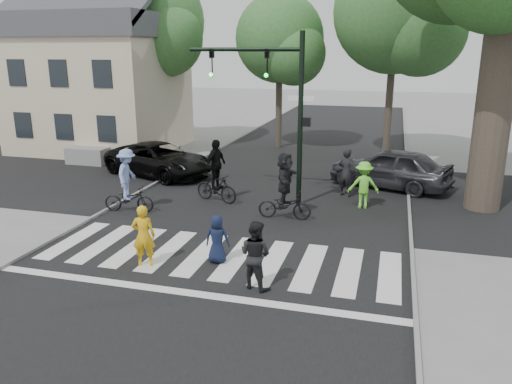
# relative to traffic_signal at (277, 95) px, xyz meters

# --- Properties ---
(ground) EXTENTS (120.00, 120.00, 0.00)m
(ground) POSITION_rel_traffic_signal_xyz_m (-0.35, -6.20, -3.90)
(ground) COLOR gray
(ground) RESTS_ON ground
(road_stem) EXTENTS (10.00, 70.00, 0.01)m
(road_stem) POSITION_rel_traffic_signal_xyz_m (-0.35, -1.20, -3.90)
(road_stem) COLOR black
(road_stem) RESTS_ON ground
(road_cross) EXTENTS (70.00, 10.00, 0.01)m
(road_cross) POSITION_rel_traffic_signal_xyz_m (-0.35, 1.80, -3.89)
(road_cross) COLOR black
(road_cross) RESTS_ON ground
(curb_left) EXTENTS (0.10, 70.00, 0.10)m
(curb_left) POSITION_rel_traffic_signal_xyz_m (-5.40, -1.20, -3.85)
(curb_left) COLOR gray
(curb_left) RESTS_ON ground
(curb_right) EXTENTS (0.10, 70.00, 0.10)m
(curb_right) POSITION_rel_traffic_signal_xyz_m (4.70, -1.20, -3.85)
(curb_right) COLOR gray
(curb_right) RESTS_ON ground
(crosswalk) EXTENTS (10.00, 3.85, 0.01)m
(crosswalk) POSITION_rel_traffic_signal_xyz_m (-0.35, -5.54, -3.89)
(crosswalk) COLOR silver
(crosswalk) RESTS_ON ground
(traffic_signal) EXTENTS (4.45, 0.29, 6.00)m
(traffic_signal) POSITION_rel_traffic_signal_xyz_m (0.00, 0.00, 0.00)
(traffic_signal) COLOR black
(traffic_signal) RESTS_ON ground
(bg_tree_0) EXTENTS (5.46, 5.20, 8.97)m
(bg_tree_0) POSITION_rel_traffic_signal_xyz_m (-14.09, 9.80, 2.24)
(bg_tree_0) COLOR brown
(bg_tree_0) RESTS_ON ground
(bg_tree_1) EXTENTS (6.09, 5.80, 9.80)m
(bg_tree_1) POSITION_rel_traffic_signal_xyz_m (-9.06, 9.28, 2.75)
(bg_tree_1) COLOR brown
(bg_tree_1) RESTS_ON ground
(bg_tree_2) EXTENTS (5.04, 4.80, 8.40)m
(bg_tree_2) POSITION_rel_traffic_signal_xyz_m (-2.11, 10.42, 1.88)
(bg_tree_2) COLOR brown
(bg_tree_2) RESTS_ON ground
(bg_tree_3) EXTENTS (6.30, 6.00, 10.20)m
(bg_tree_3) POSITION_rel_traffic_signal_xyz_m (3.95, 9.07, 3.04)
(bg_tree_3) COLOR brown
(bg_tree_3) RESTS_ON ground
(house) EXTENTS (8.40, 8.10, 8.82)m
(house) POSITION_rel_traffic_signal_xyz_m (-11.85, 7.78, -0.10)
(house) COLOR beige
(house) RESTS_ON ground
(pedestrian_woman) EXTENTS (0.68, 0.53, 1.63)m
(pedestrian_woman) POSITION_rel_traffic_signal_xyz_m (-1.99, -6.25, -3.09)
(pedestrian_woman) COLOR yellow
(pedestrian_woman) RESTS_ON ground
(pedestrian_child) EXTENTS (0.67, 0.48, 1.30)m
(pedestrian_child) POSITION_rel_traffic_signal_xyz_m (-0.24, -5.57, -3.25)
(pedestrian_child) COLOR #121A36
(pedestrian_child) RESTS_ON ground
(pedestrian_adult) EXTENTS (0.96, 0.85, 1.65)m
(pedestrian_adult) POSITION_rel_traffic_signal_xyz_m (1.10, -6.70, -3.07)
(pedestrian_adult) COLOR black
(pedestrian_adult) RESTS_ON ground
(cyclist_left) EXTENTS (1.80, 1.21, 2.20)m
(cyclist_left) POSITION_rel_traffic_signal_xyz_m (-4.62, -2.34, -2.95)
(cyclist_left) COLOR black
(cyclist_left) RESTS_ON ground
(cyclist_mid) EXTENTS (1.83, 1.16, 2.31)m
(cyclist_mid) POSITION_rel_traffic_signal_xyz_m (-2.13, -0.43, -2.95)
(cyclist_mid) COLOR black
(cyclist_mid) RESTS_ON ground
(cyclist_right) EXTENTS (1.77, 1.65, 2.22)m
(cyclist_right) POSITION_rel_traffic_signal_xyz_m (0.69, -1.65, -2.91)
(cyclist_right) COLOR black
(cyclist_right) RESTS_ON ground
(car_suv) EXTENTS (5.69, 4.04, 1.44)m
(car_suv) POSITION_rel_traffic_signal_xyz_m (-5.95, 2.70, -3.18)
(car_suv) COLOR black
(car_suv) RESTS_ON ground
(car_grey) EXTENTS (5.16, 3.38, 1.63)m
(car_grey) POSITION_rel_traffic_signal_xyz_m (3.95, 3.29, -3.08)
(car_grey) COLOR #2C2C31
(car_grey) RESTS_ON ground
(bystander_hivis) EXTENTS (1.18, 0.82, 1.67)m
(bystander_hivis) POSITION_rel_traffic_signal_xyz_m (3.10, 0.23, -3.06)
(bystander_hivis) COLOR #6CDF36
(bystander_hivis) RESTS_ON ground
(bystander_dark) EXTENTS (0.79, 0.64, 1.86)m
(bystander_dark) POSITION_rel_traffic_signal_xyz_m (2.37, 1.60, -2.97)
(bystander_dark) COLOR black
(bystander_dark) RESTS_ON ground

